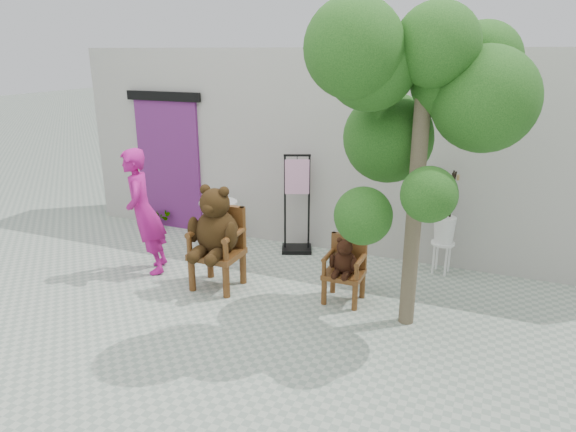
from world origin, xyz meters
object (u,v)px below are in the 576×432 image
Objects in this scene: chair_small at (345,263)px; display_stand at (297,215)px; person at (144,212)px; stool_bucket at (444,229)px; tree at (418,93)px; cafe_table at (219,218)px; chair_big at (216,231)px.

chair_small is 1.73m from display_stand.
person is 4.09m from stool_bucket.
tree reaches higher than stool_bucket.
cafe_table is (-2.40, 1.10, -0.05)m from chair_small.
display_stand reaches higher than chair_small.
person is at bearing 179.62° from tree.
chair_small is at bearing 9.23° from chair_big.
display_stand is (-1.15, 1.29, 0.09)m from chair_small.
stool_bucket is (2.64, 1.58, -0.12)m from chair_big.
tree is at bearing -99.30° from stool_bucket.
chair_small is at bearing 162.59° from tree.
chair_small is 1.66m from stool_bucket.
stool_bucket is at bearing 3.55° from cafe_table.
chair_small is 2.82m from person.
person is at bearing -158.10° from stool_bucket.
chair_big is at bearing -60.60° from cafe_table.
person is 2.46× the size of cafe_table.
person is 1.14× the size of display_stand.
chair_small is at bearing 63.44° from person.
chair_small is 2.20m from tree.
tree is (2.38, 0.03, 1.79)m from chair_big.
person reaches higher than cafe_table.
cafe_table is (-0.77, 1.37, -0.32)m from chair_big.
stool_bucket is at bearing -21.47° from display_stand.
chair_big is 0.90× the size of display_stand.
chair_small is (1.63, 0.27, -0.27)m from chair_big.
chair_big is 0.79× the size of person.
chair_small reaches higher than cafe_table.
display_stand reaches higher than chair_big.
cafe_table is 0.49× the size of stool_bucket.
chair_small is 0.57× the size of stool_bucket.
chair_big is 1.64m from display_stand.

